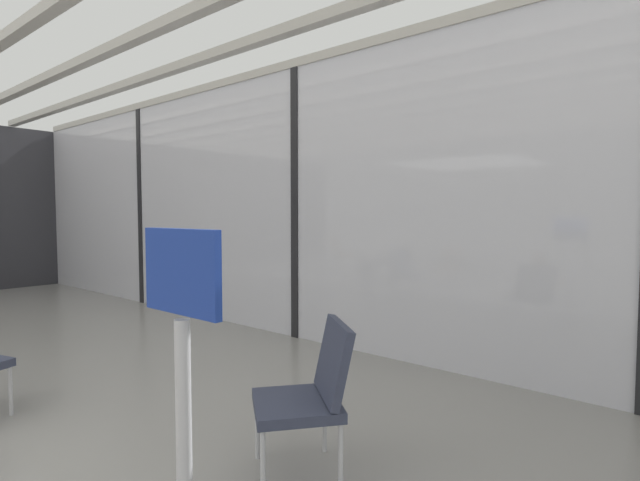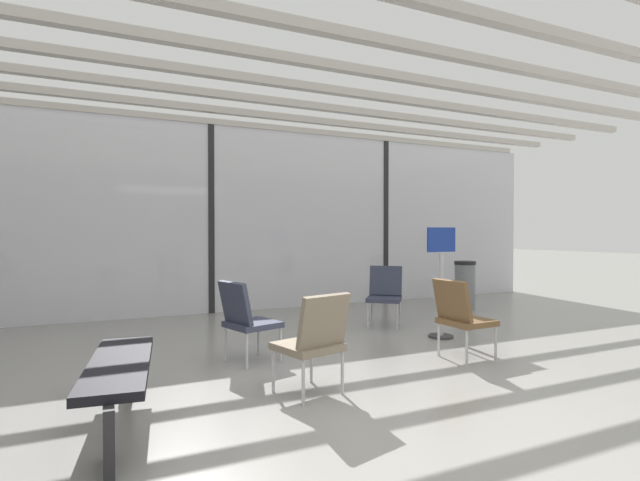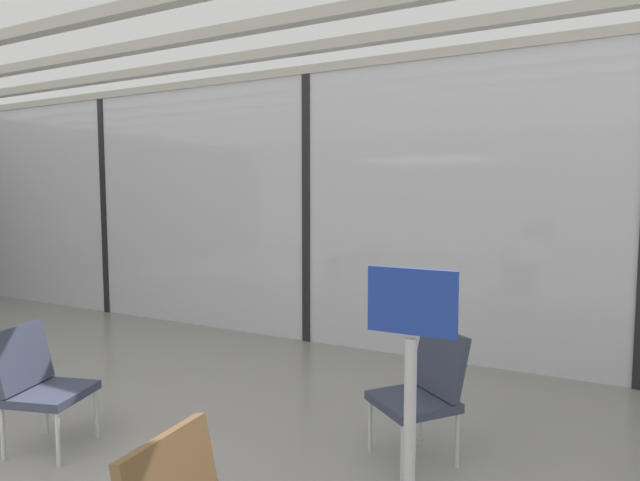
% 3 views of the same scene
% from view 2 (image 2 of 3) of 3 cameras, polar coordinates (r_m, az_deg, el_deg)
% --- Properties ---
extents(ground_plane, '(60.00, 60.00, 0.00)m').
position_cam_2_polar(ground_plane, '(3.66, 5.41, -21.06)').
color(ground_plane, gray).
extents(glass_curtain_wall, '(14.00, 0.08, 3.21)m').
position_cam_2_polar(glass_curtain_wall, '(8.31, -12.99, 2.54)').
color(glass_curtain_wall, silver).
rests_on(glass_curtain_wall, ground).
extents(window_mullion_1, '(0.10, 0.12, 3.21)m').
position_cam_2_polar(window_mullion_1, '(8.31, -12.99, 2.54)').
color(window_mullion_1, black).
rests_on(window_mullion_1, ground).
extents(window_mullion_2, '(0.10, 0.12, 3.21)m').
position_cam_2_polar(window_mullion_2, '(9.66, 7.79, 2.33)').
color(window_mullion_2, black).
rests_on(window_mullion_2, ground).
extents(ceiling_slats, '(13.72, 6.72, 0.10)m').
position_cam_2_polar(ceiling_slats, '(5.46, -5.39, 21.19)').
color(ceiling_slats, '#B7B2A8').
rests_on(ceiling_slats, glass_curtain_wall).
extents(parked_airplane, '(12.22, 4.34, 4.34)m').
position_cam_2_polar(parked_airplane, '(13.07, -17.06, 4.42)').
color(parked_airplane, silver).
rests_on(parked_airplane, ground).
extents(lounge_chair_0, '(0.60, 0.63, 0.87)m').
position_cam_2_polar(lounge_chair_0, '(4.05, -0.70, -11.57)').
color(lounge_chair_0, '#7F705B').
rests_on(lounge_chair_0, ground).
extents(lounge_chair_1, '(0.70, 0.71, 0.87)m').
position_cam_2_polar(lounge_chair_1, '(7.12, 7.79, -6.14)').
color(lounge_chair_1, '#33384C').
rests_on(lounge_chair_1, ground).
extents(lounge_chair_3, '(0.64, 0.61, 0.87)m').
position_cam_2_polar(lounge_chair_3, '(5.08, -8.92, -9.01)').
color(lounge_chair_3, '#33384C').
rests_on(lounge_chair_3, ground).
extents(lounge_chair_4, '(0.55, 0.51, 0.87)m').
position_cam_2_polar(lounge_chair_4, '(5.40, 16.58, -8.45)').
color(lounge_chair_4, brown).
rests_on(lounge_chair_4, ground).
extents(waiting_bench, '(0.58, 1.69, 0.47)m').
position_cam_2_polar(waiting_bench, '(3.76, -22.94, -14.69)').
color(waiting_bench, black).
rests_on(waiting_bench, ground).
extents(trash_bin, '(0.38, 0.38, 0.86)m').
position_cam_2_polar(trash_bin, '(8.92, 17.03, -5.13)').
color(trash_bin, slate).
rests_on(trash_bin, ground).
extents(info_sign, '(0.44, 0.32, 1.44)m').
position_cam_2_polar(info_sign, '(6.42, 14.36, -5.28)').
color(info_sign, '#333333').
rests_on(info_sign, ground).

